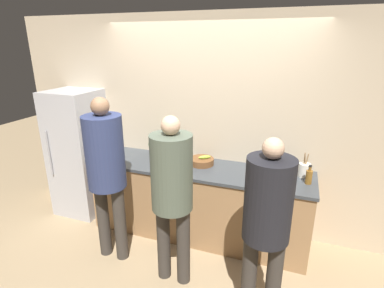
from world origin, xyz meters
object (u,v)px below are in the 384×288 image
Objects in this scene: person_center at (172,187)px; fruit_bowl at (202,161)px; utensil_crock at (304,170)px; potted_plant at (156,147)px; person_right at (267,215)px; bottle_amber at (309,176)px; bottle_clear at (160,148)px; refrigerator at (79,153)px; person_left at (106,165)px; cup_black at (266,166)px.

person_center is 0.89m from fruit_bowl.
potted_plant is at bearing -178.67° from utensil_crock.
potted_plant is at bearing 123.97° from person_center.
person_right reaches higher than bottle_amber.
bottle_clear is (-1.77, 0.13, -0.01)m from utensil_crock.
refrigerator reaches higher than utensil_crock.
utensil_crock is 1.48× the size of bottle_clear.
person_left is 2.09m from utensil_crock.
refrigerator is 1.04× the size of person_right.
person_right is 1.33m from fruit_bowl.
bottle_amber reaches higher than cup_black.
fruit_bowl is (-0.00, 0.88, -0.09)m from person_center.
person_left is 0.81m from potted_plant.
fruit_bowl is at bearing -172.72° from cup_black.
fruit_bowl is (0.77, 0.79, -0.15)m from person_left.
bottle_amber is at bearing -1.01° from refrigerator.
cup_black is (-0.41, 0.05, -0.03)m from utensil_crock.
cup_black is at bearing 154.86° from bottle_amber.
utensil_crock is at bearing -6.72° from cup_black.
person_center is 1.22m from cup_black.
potted_plant is at bearing 176.04° from bottle_amber.
fruit_bowl is 1.07× the size of utensil_crock.
person_center reaches higher than utensil_crock.
person_center reaches higher than bottle_amber.
person_center is (0.77, -0.10, -0.06)m from person_left.
potted_plant is at bearing 179.51° from fruit_bowl.
refrigerator is 0.95× the size of person_left.
person_right is at bearing -19.88° from refrigerator.
cup_black is 1.34m from potted_plant.
person_center is 5.85× the size of fruit_bowl.
person_center is at bearing -59.40° from bottle_clear.
cup_black is at bearing 173.28° from utensil_crock.
potted_plant reaches higher than utensil_crock.
fruit_bowl is 0.65m from bottle_clear.
bottle_amber is at bearing -9.25° from bottle_clear.
potted_plant is at bearing 145.35° from person_right.
cup_black is 0.32× the size of potted_plant.
refrigerator is at bearing -177.76° from utensil_crock.
person_left is at bearing -161.03° from bottle_amber.
person_center is at bearing -140.81° from utensil_crock.
fruit_bowl is (-0.87, 1.01, -0.04)m from person_right.
person_right is 1.09m from utensil_crock.
bottle_clear is (1.11, 0.24, 0.12)m from refrigerator.
person_right is 18.73× the size of cup_black.
bottle_clear is 0.89× the size of bottle_amber.
utensil_crock is 1.74m from potted_plant.
fruit_bowl is at bearing 2.21° from refrigerator.
bottle_clear is 0.67× the size of potted_plant.
utensil_crock is at bearing 1.33° from potted_plant.
refrigerator is 5.86× the size of fruit_bowl.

